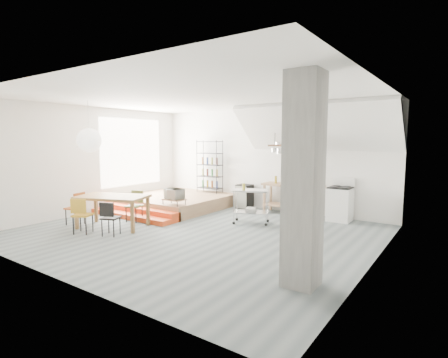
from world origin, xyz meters
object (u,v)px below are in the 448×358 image
Objects in this scene: dining_table at (113,199)px; rolling_cart at (251,202)px; stove at (340,203)px; mini_fridge at (244,196)px.

dining_table is 1.88× the size of rolling_cart.
stove is 0.61× the size of dining_table.
rolling_cart is at bearing -138.20° from stove.
mini_fridge is (-1.24, 1.69, -0.20)m from rolling_cart.
rolling_cart is 2.11m from mini_fridge.
stove is at bearing 19.61° from rolling_cart.
dining_table is 2.51× the size of mini_fridge.
mini_fridge is (-3.09, 0.04, -0.09)m from stove.
stove is 6.04m from dining_table.
dining_table is 4.31m from mini_fridge.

